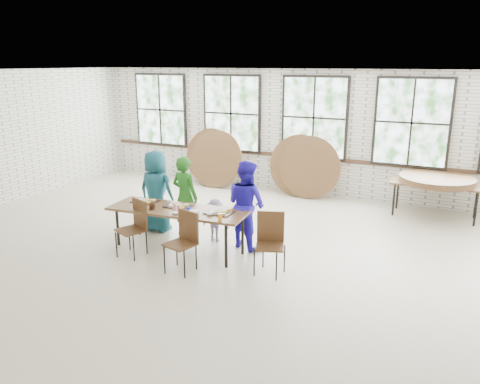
# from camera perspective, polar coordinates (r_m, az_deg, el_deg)

# --- Properties ---
(room) EXTENTS (12.00, 12.00, 12.00)m
(room) POSITION_cam_1_polar(r_m,az_deg,el_deg) (11.38, 9.02, 8.71)
(room) COLOR beige
(room) RESTS_ON ground
(dining_table) EXTENTS (2.46, 1.02, 0.74)m
(dining_table) POSITION_cam_1_polar(r_m,az_deg,el_deg) (8.04, -7.58, -2.39)
(dining_table) COLOR brown
(dining_table) RESTS_ON ground
(chair_near_left) EXTENTS (0.54, 0.53, 0.95)m
(chair_near_left) POSITION_cam_1_polar(r_m,az_deg,el_deg) (8.01, -12.62, -3.69)
(chair_near_left) COLOR #492D18
(chair_near_left) RESTS_ON ground
(chair_near_right) EXTENTS (0.51, 0.50, 0.95)m
(chair_near_right) POSITION_cam_1_polar(r_m,az_deg,el_deg) (7.28, -6.80, -5.37)
(chair_near_right) COLOR #492D18
(chair_near_right) RESTS_ON ground
(chair_spare) EXTENTS (0.53, 0.52, 0.95)m
(chair_spare) POSITION_cam_1_polar(r_m,az_deg,el_deg) (7.20, 3.70, -5.55)
(chair_spare) COLOR #492D18
(chair_spare) RESTS_ON ground
(adult_teal) EXTENTS (0.77, 0.51, 1.57)m
(adult_teal) POSITION_cam_1_polar(r_m,az_deg,el_deg) (9.02, -10.17, 0.12)
(adult_teal) COLOR navy
(adult_teal) RESTS_ON ground
(adult_green) EXTENTS (0.60, 0.44, 1.51)m
(adult_green) POSITION_cam_1_polar(r_m,az_deg,el_deg) (8.68, -6.72, -0.54)
(adult_green) COLOR #20641A
(adult_green) RESTS_ON ground
(toddler) EXTENTS (0.53, 0.33, 0.79)m
(toddler) POSITION_cam_1_polar(r_m,az_deg,el_deg) (8.48, -3.04, -3.41)
(toddler) COLOR #1E1543
(toddler) RESTS_ON ground
(adult_blue) EXTENTS (0.91, 0.82, 1.55)m
(adult_blue) POSITION_cam_1_polar(r_m,az_deg,el_deg) (8.09, 0.77, -1.50)
(adult_blue) COLOR #271ABA
(adult_blue) RESTS_ON ground
(storage_table) EXTENTS (1.83, 0.82, 0.74)m
(storage_table) POSITION_cam_1_polar(r_m,az_deg,el_deg) (10.50, 22.80, 0.76)
(storage_table) COLOR brown
(storage_table) RESTS_ON ground
(tabletop_clutter) EXTENTS (1.94, 0.60, 0.11)m
(tabletop_clutter) POSITION_cam_1_polar(r_m,az_deg,el_deg) (7.92, -6.90, -2.06)
(tabletop_clutter) COLOR black
(tabletop_clutter) RESTS_ON dining_table
(round_tops_stacked) EXTENTS (1.50, 1.50, 0.13)m
(round_tops_stacked) POSITION_cam_1_polar(r_m,az_deg,el_deg) (10.47, 22.87, 1.39)
(round_tops_stacked) COLOR brown
(round_tops_stacked) RESTS_ON storage_table
(round_tops_leaning) EXTENTS (4.20, 0.47, 1.49)m
(round_tops_leaning) POSITION_cam_1_polar(r_m,az_deg,el_deg) (11.70, 2.06, 3.65)
(round_tops_leaning) COLOR brown
(round_tops_leaning) RESTS_ON ground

